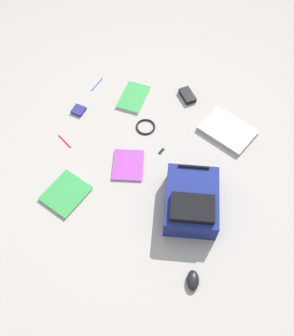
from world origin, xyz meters
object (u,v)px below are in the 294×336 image
earbud_pouch (79,110)px  usb_stick (161,151)px  book_blue (66,194)px  cable_coil (146,127)px  laptop (227,131)px  computer_mouse (193,280)px  book_manual (128,165)px  power_brick (187,95)px  backpack (191,202)px  pen_blue (64,141)px  book_red (134,97)px  pen_black (97,84)px

earbud_pouch → usb_stick: earbud_pouch is taller
book_blue → cable_coil: bearing=68.4°
laptop → computer_mouse: bearing=-84.5°
laptop → earbud_pouch: laptop is taller
cable_coil → book_manual: bearing=-88.1°
cable_coil → power_brick: size_ratio=0.96×
book_manual → usb_stick: size_ratio=5.45×
computer_mouse → cable_coil: bearing=106.9°
backpack → pen_blue: backpack is taller
book_blue → book_red: size_ratio=1.13×
laptop → book_blue: 1.11m
backpack → computer_mouse: (0.15, -0.40, -0.06)m
laptop → book_red: bearing=176.3°
laptop → power_brick: (-0.34, 0.19, 0.00)m
book_manual → computer_mouse: size_ratio=2.57×
computer_mouse → pen_blue: size_ratio=0.81×
laptop → pen_blue: (-0.95, -0.46, -0.01)m
backpack → pen_blue: size_ratio=3.51×
book_blue → pen_black: 0.89m
power_brick → pen_blue: bearing=-133.2°
power_brick → pen_blue: power_brick is taller
pen_blue → pen_black: bearing=92.3°
backpack → book_manual: bearing=163.7°
backpack → laptop: backpack is taller
book_blue → usb_stick: size_ratio=5.92×
backpack → power_brick: bearing=109.9°
backpack → cable_coil: bearing=135.8°
laptop → pen_black: laptop is taller
earbud_pouch → usb_stick: 0.65m
usb_stick → cable_coil: bearing=139.7°
computer_mouse → pen_blue: computer_mouse is taller
book_blue → power_brick: 1.08m
book_blue → earbud_pouch: 0.64m
book_red → power_brick: 0.37m
pen_blue → backpack: bearing=-9.2°
cable_coil → book_red: bearing=130.0°
earbud_pouch → book_blue: bearing=-69.7°
pen_black → laptop: bearing=-3.8°
book_manual → cable_coil: 0.32m
power_brick → pen_black: (-0.64, -0.13, -0.01)m
backpack → usb_stick: size_ratio=9.19×
laptop → power_brick: power_brick is taller
pen_black → earbud_pouch: (-0.01, -0.27, 0.01)m
backpack → book_red: 0.91m
pen_blue → usb_stick: bearing=14.9°
computer_mouse → cable_coil: computer_mouse is taller
pen_blue → laptop: bearing=25.9°
backpack → pen_black: size_ratio=3.30×
pen_black → usb_stick: same height
backpack → cable_coil: size_ratio=3.54×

